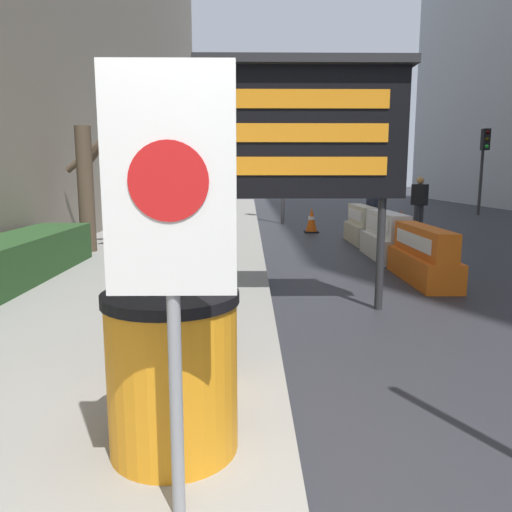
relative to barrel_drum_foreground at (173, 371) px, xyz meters
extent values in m
cylinder|color=#4C3D2D|center=(-2.81, 7.33, 0.77)|extent=(0.31, 0.31, 2.46)
cylinder|color=#4C3D2D|center=(-2.76, 7.96, 1.63)|extent=(1.35, 0.25, 1.07)
cylinder|color=#4C3D2D|center=(-2.15, 7.41, 1.90)|extent=(0.26, 1.39, 1.04)
cylinder|color=#4C3D2D|center=(-2.58, 7.85, 1.69)|extent=(1.13, 0.63, 1.15)
cylinder|color=orange|center=(0.00, 0.00, -0.03)|extent=(0.72, 0.72, 0.86)
cylinder|color=black|center=(0.00, 0.00, 0.43)|extent=(0.75, 0.75, 0.06)
cylinder|color=orange|center=(-0.06, 0.93, -0.03)|extent=(0.72, 0.72, 0.86)
cylinder|color=black|center=(-0.06, 0.93, 0.43)|extent=(0.75, 0.75, 0.06)
cylinder|color=gray|center=(0.10, -0.56, 0.30)|extent=(0.06, 0.06, 1.52)
cube|color=white|center=(0.10, -0.58, 1.06)|extent=(0.55, 0.04, 0.96)
cylinder|color=red|center=(0.10, -0.60, 1.06)|extent=(0.33, 0.01, 0.33)
cylinder|color=#28282B|center=(0.09, 3.46, 0.09)|extent=(0.10, 0.10, 1.40)
cylinder|color=#28282B|center=(2.06, 3.46, 0.09)|extent=(0.10, 0.10, 1.40)
cube|color=black|center=(1.08, 3.46, 1.56)|extent=(2.47, 0.24, 1.53)
cube|color=#28282B|center=(1.08, 3.39, 2.38)|extent=(2.59, 0.34, 0.10)
cube|color=orange|center=(1.08, 3.33, 1.94)|extent=(1.97, 0.02, 0.21)
cube|color=orange|center=(1.08, 3.33, 1.56)|extent=(1.97, 0.02, 0.21)
cube|color=orange|center=(1.08, 3.33, 1.18)|extent=(1.97, 0.02, 0.21)
cube|color=orange|center=(3.19, 5.11, -0.39)|extent=(0.57, 2.02, 0.44)
cube|color=orange|center=(3.19, 5.11, 0.05)|extent=(0.34, 2.02, 0.44)
cube|color=white|center=(3.01, 5.11, 0.05)|extent=(0.02, 1.62, 0.22)
cube|color=silver|center=(3.19, 7.27, -0.38)|extent=(0.62, 1.97, 0.47)
cube|color=silver|center=(3.19, 7.27, 0.09)|extent=(0.37, 1.97, 0.47)
cube|color=white|center=(2.99, 7.27, 0.09)|extent=(0.02, 1.57, 0.23)
cube|color=beige|center=(3.19, 9.54, -0.38)|extent=(0.53, 1.79, 0.46)
cube|color=beige|center=(3.19, 9.54, 0.08)|extent=(0.32, 1.79, 0.46)
cube|color=white|center=(3.02, 9.54, 0.08)|extent=(0.02, 1.43, 0.23)
cube|color=black|center=(4.38, 10.21, -0.59)|extent=(0.43, 0.43, 0.04)
cone|color=#EA560F|center=(4.38, 10.21, -0.21)|extent=(0.34, 0.34, 0.73)
cylinder|color=white|center=(4.38, 10.21, -0.17)|extent=(0.20, 0.20, 0.10)
cube|color=black|center=(2.23, 11.70, -0.59)|extent=(0.41, 0.41, 0.04)
cone|color=#EA560F|center=(2.23, 11.70, -0.22)|extent=(0.33, 0.33, 0.69)
cylinder|color=white|center=(2.23, 11.70, -0.19)|extent=(0.19, 0.19, 0.10)
cylinder|color=#2D2D30|center=(1.57, 14.30, 1.53)|extent=(0.12, 0.12, 4.27)
cube|color=black|center=(1.57, 14.14, 3.24)|extent=(0.28, 0.28, 0.84)
sphere|color=#360605|center=(1.57, 13.99, 3.52)|extent=(0.15, 0.15, 0.15)
sphere|color=gold|center=(1.57, 13.99, 3.24)|extent=(0.15, 0.15, 0.15)
sphere|color=black|center=(1.57, 13.99, 2.96)|extent=(0.15, 0.15, 0.15)
cylinder|color=#2D2D30|center=(9.86, 17.75, 1.11)|extent=(0.12, 0.12, 3.45)
cube|color=black|center=(9.86, 17.59, 2.42)|extent=(0.28, 0.28, 0.84)
sphere|color=#360605|center=(9.86, 17.44, 2.70)|extent=(0.15, 0.15, 0.15)
sphere|color=#392C06|center=(9.86, 17.44, 2.42)|extent=(0.15, 0.15, 0.15)
sphere|color=green|center=(9.86, 17.44, 2.14)|extent=(0.15, 0.15, 0.15)
cylinder|color=#514C42|center=(3.59, 10.13, -0.20)|extent=(0.13, 0.13, 0.81)
cylinder|color=#514C42|center=(3.74, 10.13, -0.20)|extent=(0.13, 0.13, 0.81)
cube|color=#232838|center=(3.67, 10.13, 0.52)|extent=(0.50, 0.49, 0.64)
sphere|color=#B57173|center=(3.67, 10.13, 0.95)|extent=(0.22, 0.22, 0.22)
cylinder|color=#333338|center=(5.35, 11.97, -0.22)|extent=(0.13, 0.13, 0.77)
cylinder|color=#333338|center=(5.50, 11.97, -0.22)|extent=(0.13, 0.13, 0.77)
cube|color=black|center=(5.43, 11.97, 0.47)|extent=(0.47, 0.48, 0.61)
sphere|color=#C78A47|center=(5.43, 11.97, 0.88)|extent=(0.21, 0.21, 0.21)
camera|label=1|loc=(0.43, -2.65, 1.10)|focal=35.00mm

